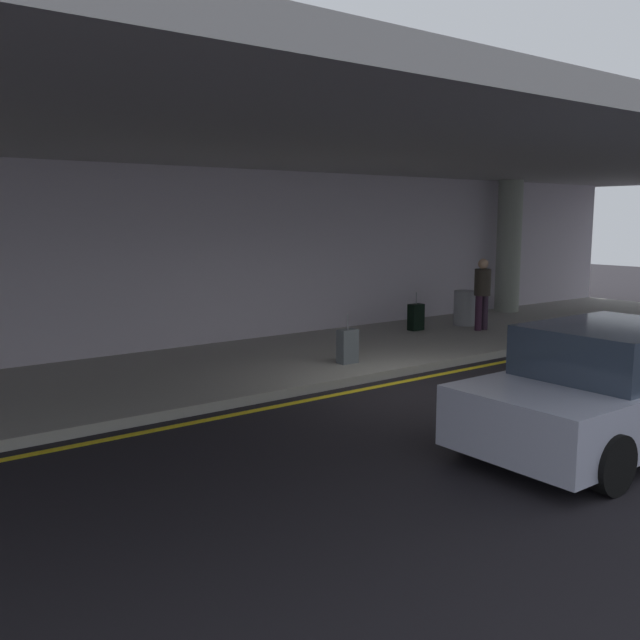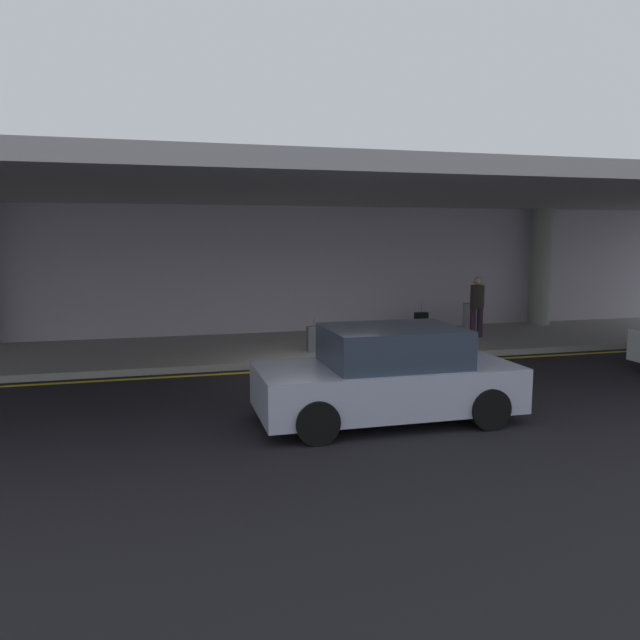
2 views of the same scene
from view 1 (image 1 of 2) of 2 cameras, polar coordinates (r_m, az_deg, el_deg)
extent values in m
plane|color=black|center=(11.38, 8.68, -5.83)|extent=(60.00, 60.00, 0.00)
cube|color=gray|center=(13.64, -0.67, -3.01)|extent=(26.00, 4.20, 0.15)
cube|color=yellow|center=(11.86, 6.24, -5.17)|extent=(26.00, 0.14, 0.01)
cylinder|color=gray|center=(20.16, 15.26, 5.86)|extent=(0.67, 0.67, 3.65)
cube|color=#9D9A99|center=(13.02, 0.64, 13.58)|extent=(28.00, 13.20, 0.30)
cube|color=#B9AFBC|center=(15.27, -5.73, 5.08)|extent=(26.00, 0.30, 3.80)
cube|color=#ADB0C7|center=(9.21, 22.57, -6.29)|extent=(4.10, 1.80, 0.70)
cube|color=#2D3847|center=(9.16, 23.12, -2.24)|extent=(2.10, 1.60, 0.60)
cylinder|color=black|center=(10.81, 22.26, -5.39)|extent=(0.64, 0.22, 0.64)
cylinder|color=black|center=(8.66, 12.97, -8.34)|extent=(0.64, 0.22, 0.64)
cylinder|color=black|center=(7.74, 22.81, -10.85)|extent=(0.64, 0.22, 0.64)
cylinder|color=#301829|center=(16.64, 12.90, 0.55)|extent=(0.16, 0.16, 0.82)
cylinder|color=#2B1D2B|center=(16.81, 13.39, 0.61)|extent=(0.16, 0.16, 0.82)
cylinder|color=#2B251E|center=(16.64, 13.23, 3.04)|extent=(0.38, 0.38, 0.62)
sphere|color=tan|center=(16.61, 13.28, 4.52)|extent=(0.24, 0.24, 0.24)
cube|color=black|center=(16.43, 7.90, 0.24)|extent=(0.36, 0.22, 0.62)
cylinder|color=slate|center=(16.37, 7.93, 1.79)|extent=(0.02, 0.02, 0.28)
cube|color=#52595D|center=(12.62, 2.28, -2.18)|extent=(0.36, 0.22, 0.62)
cylinder|color=slate|center=(12.55, 2.29, -0.16)|extent=(0.02, 0.02, 0.28)
cylinder|color=gray|center=(17.43, 11.85, 0.99)|extent=(0.56, 0.56, 0.85)
camera|label=2|loc=(6.18, 97.96, -0.21)|focal=33.88mm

